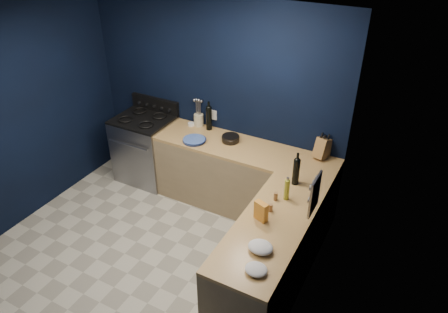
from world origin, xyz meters
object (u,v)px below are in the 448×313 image
Objects in this scene: gas_range at (146,149)px; plate_stack at (194,140)px; utensil_crock at (199,120)px; knife_block at (323,148)px; crouton_bag at (261,211)px.

plate_stack is (0.90, -0.13, 0.46)m from gas_range.
utensil_crock is (0.73, 0.27, 0.52)m from gas_range.
utensil_crock is 1.70m from knife_block.
utensil_crock is at bearing 20.32° from gas_range.
plate_stack is at bearing 163.91° from crouton_bag.
gas_range is 0.94m from utensil_crock.
utensil_crock reaches higher than gas_range.
plate_stack is at bearing -8.39° from gas_range.
plate_stack is at bearing -66.71° from utensil_crock.
crouton_bag is at bearing -83.86° from knife_block.
crouton_bag is at bearing -42.42° from utensil_crock.
crouton_bag is (1.34, -0.98, 0.08)m from plate_stack.
utensil_crock reaches higher than plate_stack.
knife_block is (1.52, 0.40, 0.10)m from plate_stack.
utensil_crock is 2.05m from crouton_bag.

